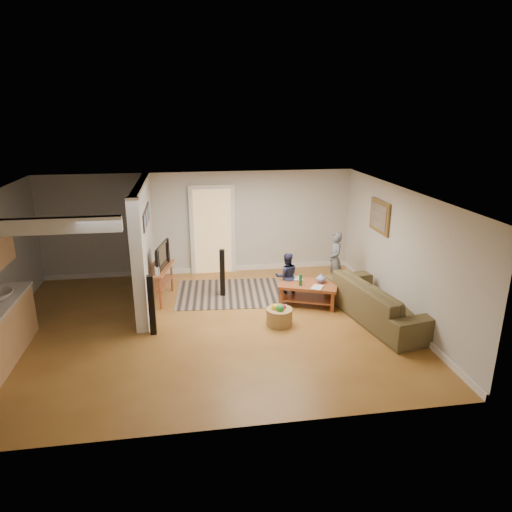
% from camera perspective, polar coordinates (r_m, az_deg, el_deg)
% --- Properties ---
extents(ground, '(7.50, 7.50, 0.00)m').
position_cam_1_polar(ground, '(8.80, -5.99, -8.55)').
color(ground, brown).
rests_on(ground, ground).
extents(room_shell, '(7.54, 6.02, 2.52)m').
position_cam_1_polar(room_shell, '(8.70, -13.47, 1.04)').
color(room_shell, '#AAA8A3').
rests_on(room_shell, ground).
extents(area_rug, '(2.47, 1.89, 0.01)m').
position_cam_1_polar(area_rug, '(10.19, -3.24, -4.65)').
color(area_rug, black).
rests_on(area_rug, ground).
extents(sofa, '(1.48, 2.72, 0.75)m').
position_cam_1_polar(sofa, '(9.30, 15.03, -7.59)').
color(sofa, brown).
rests_on(sofa, ground).
extents(coffee_table, '(1.36, 1.08, 0.70)m').
position_cam_1_polar(coffee_table, '(9.56, 6.65, -3.97)').
color(coffee_table, maroon).
rests_on(coffee_table, ground).
extents(tv_console, '(0.67, 1.21, 0.98)m').
position_cam_1_polar(tv_console, '(9.83, -12.02, -1.83)').
color(tv_console, maroon).
rests_on(tv_console, ground).
extents(speaker_left, '(0.12, 0.12, 1.13)m').
position_cam_1_polar(speaker_left, '(8.41, -12.90, -6.00)').
color(speaker_left, black).
rests_on(speaker_left, ground).
extents(speaker_right, '(0.13, 0.13, 1.06)m').
position_cam_1_polar(speaker_right, '(9.90, -4.21, -2.10)').
color(speaker_right, black).
rests_on(speaker_right, ground).
extents(toy_basket, '(0.49, 0.49, 0.44)m').
position_cam_1_polar(toy_basket, '(8.70, 2.93, -7.46)').
color(toy_basket, '#A07F45').
rests_on(toy_basket, ground).
extents(child, '(0.33, 0.48, 1.27)m').
position_cam_1_polar(child, '(10.78, 9.70, -3.63)').
color(child, slate).
rests_on(child, ground).
extents(toddler, '(0.51, 0.40, 1.03)m').
position_cam_1_polar(toddler, '(9.92, 3.78, -5.32)').
color(toddler, '#202443').
rests_on(toddler, ground).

